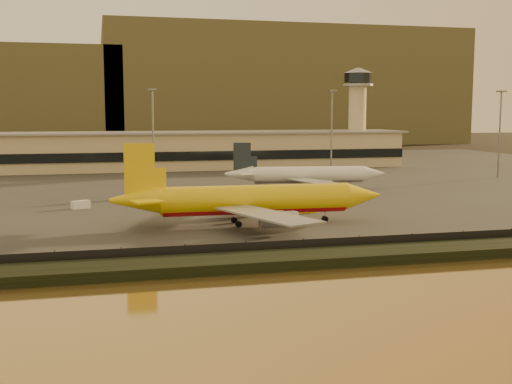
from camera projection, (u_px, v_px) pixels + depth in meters
ground at (265, 239)px, 98.40m from camera, size 900.00×900.00×0.00m
embankment at (298, 259)px, 81.94m from camera, size 320.00×7.00×1.40m
tarmac at (184, 178)px, 189.90m from camera, size 320.00×220.00×0.20m
perimeter_fence at (289, 248)px, 85.72m from camera, size 300.00×0.05×2.20m
terminal_building at (128, 152)px, 215.10m from camera, size 202.00×25.00×12.60m
control_tower at (357, 106)px, 238.59m from camera, size 11.20×11.20×35.50m
apron_light_masts at (248, 126)px, 172.28m from camera, size 152.20×12.20×25.40m
distant_hills at (102, 94)px, 417.08m from camera, size 470.00×160.00×70.00m
dhl_cargo_jet at (251, 200)px, 109.59m from camera, size 47.32×46.43×14.16m
white_narrowbody_jet at (306, 175)px, 160.79m from camera, size 40.84×39.55×11.73m
gse_vehicle_yellow at (306, 208)px, 122.98m from camera, size 4.04×2.00×1.77m
gse_vehicle_white at (81, 205)px, 128.42m from camera, size 3.87×2.92×1.59m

